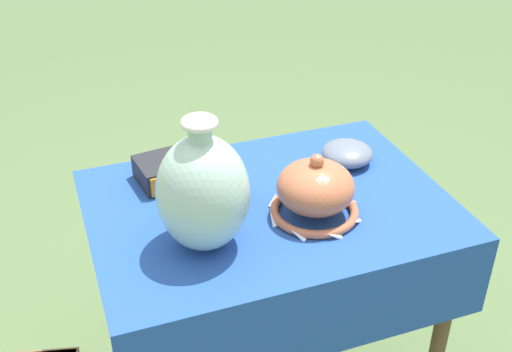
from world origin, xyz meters
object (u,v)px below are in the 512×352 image
object	(u,v)px
vase_tall_bulbous	(203,192)
bowl_shallow_slate	(347,153)
mosaic_tile_box	(163,171)
jar_round_rose	(225,178)
vase_dome_bell	(315,191)

from	to	relation	value
vase_tall_bulbous	bowl_shallow_slate	bearing A→B (deg)	24.93
vase_tall_bulbous	mosaic_tile_box	world-z (taller)	vase_tall_bulbous
jar_round_rose	bowl_shallow_slate	distance (m)	0.39
vase_tall_bulbous	vase_dome_bell	world-z (taller)	vase_tall_bulbous
jar_round_rose	bowl_shallow_slate	bearing A→B (deg)	8.51
vase_dome_bell	bowl_shallow_slate	size ratio (longest dim) A/B	1.63
mosaic_tile_box	bowl_shallow_slate	size ratio (longest dim) A/B	1.05
vase_tall_bulbous	jar_round_rose	xyz separation A→B (m)	(0.10, 0.17, -0.08)
mosaic_tile_box	vase_dome_bell	bearing A→B (deg)	-48.71
mosaic_tile_box	bowl_shallow_slate	xyz separation A→B (m)	(0.52, -0.08, -0.00)
vase_dome_bell	jar_round_rose	xyz separation A→B (m)	(-0.19, 0.15, -0.01)
vase_tall_bulbous	jar_round_rose	size ratio (longest dim) A/B	2.34
mosaic_tile_box	jar_round_rose	world-z (taller)	jar_round_rose
mosaic_tile_box	jar_round_rose	size ratio (longest dim) A/B	1.09
vase_dome_bell	vase_tall_bulbous	bearing A→B (deg)	-175.62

